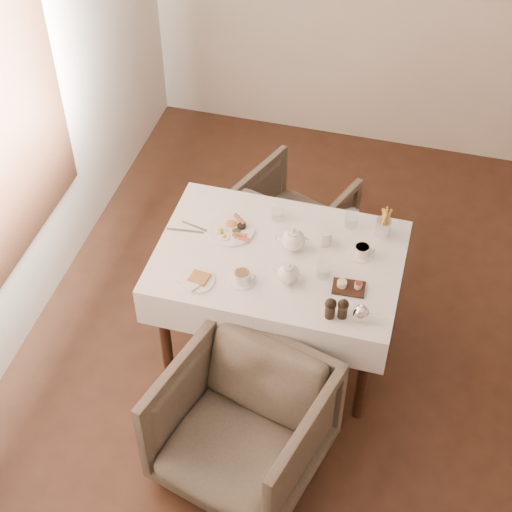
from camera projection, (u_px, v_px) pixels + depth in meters
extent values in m
plane|color=#321C10|center=(404.00, 425.00, 4.22)|extent=(5.00, 5.00, 0.00)
cube|color=black|center=(279.00, 260.00, 4.10)|extent=(1.20, 0.80, 0.04)
cube|color=silver|center=(278.00, 271.00, 4.15)|extent=(1.28, 0.88, 0.23)
cylinder|color=black|center=(204.00, 248.00, 4.69)|extent=(0.06, 0.06, 0.70)
cylinder|color=black|center=(383.00, 282.00, 4.49)|extent=(0.06, 0.06, 0.70)
cylinder|color=black|center=(165.00, 333.00, 4.23)|extent=(0.06, 0.06, 0.70)
cylinder|color=black|center=(363.00, 375.00, 4.03)|extent=(0.06, 0.06, 0.70)
imported|color=#4A4236|center=(243.00, 427.00, 3.82)|extent=(0.91, 0.93, 0.69)
imported|color=#4A4236|center=(294.00, 218.00, 4.97)|extent=(0.80, 0.81, 0.57)
cylinder|color=white|center=(231.00, 230.00, 4.20)|extent=(0.26, 0.26, 0.01)
ellipsoid|color=#C36B23|center=(231.00, 223.00, 4.22)|extent=(0.06, 0.06, 0.02)
cylinder|color=brown|center=(240.00, 219.00, 4.24)|extent=(0.09, 0.08, 0.02)
cylinder|color=black|center=(241.00, 226.00, 4.20)|extent=(0.05, 0.05, 0.01)
cube|color=maroon|center=(241.00, 237.00, 4.15)|extent=(0.08, 0.04, 0.01)
ellipsoid|color=#264C19|center=(236.00, 230.00, 4.18)|extent=(0.05, 0.04, 0.02)
cylinder|color=white|center=(197.00, 280.00, 3.94)|extent=(0.18, 0.18, 0.01)
cube|color=olive|center=(199.00, 278.00, 3.94)|extent=(0.10, 0.10, 0.01)
cube|color=silver|center=(190.00, 281.00, 3.93)|extent=(0.15, 0.14, 0.02)
cylinder|color=white|center=(325.00, 237.00, 4.10)|extent=(0.07, 0.07, 0.08)
cylinder|color=white|center=(242.00, 281.00, 3.94)|extent=(0.13, 0.13, 0.01)
cylinder|color=white|center=(242.00, 277.00, 3.91)|extent=(0.10, 0.10, 0.06)
cylinder|color=#906441|center=(242.00, 273.00, 3.89)|extent=(0.07, 0.07, 0.00)
cylinder|color=white|center=(362.00, 255.00, 4.07)|extent=(0.13, 0.13, 0.01)
cylinder|color=white|center=(362.00, 250.00, 4.05)|extent=(0.09, 0.09, 0.05)
cylinder|color=#906441|center=(363.00, 247.00, 4.03)|extent=(0.07, 0.07, 0.00)
cylinder|color=silver|center=(278.00, 212.00, 4.24)|extent=(0.07, 0.07, 0.10)
cylinder|color=silver|center=(324.00, 269.00, 3.93)|extent=(0.08, 0.08, 0.10)
cylinder|color=silver|center=(352.00, 219.00, 4.20)|extent=(0.08, 0.08, 0.10)
cube|color=black|center=(349.00, 288.00, 3.90)|extent=(0.17, 0.12, 0.01)
cylinder|color=white|center=(342.00, 284.00, 3.89)|extent=(0.05, 0.05, 0.03)
cylinder|color=maroon|center=(358.00, 285.00, 3.88)|extent=(0.04, 0.04, 0.03)
cylinder|color=silver|center=(383.00, 227.00, 4.15)|extent=(0.08, 0.08, 0.10)
cube|color=silver|center=(197.00, 227.00, 4.22)|extent=(0.18, 0.06, 0.00)
cube|color=silver|center=(185.00, 231.00, 4.20)|extent=(0.20, 0.04, 0.00)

